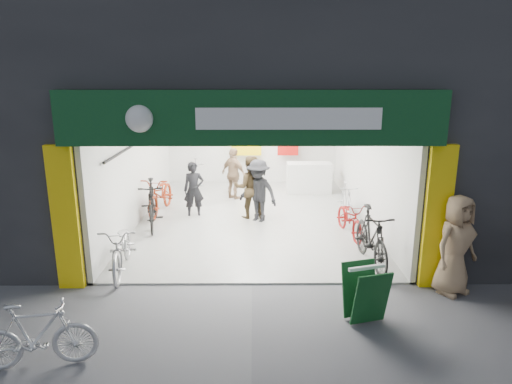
{
  "coord_description": "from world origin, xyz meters",
  "views": [
    {
      "loc": [
        0.03,
        -7.64,
        3.77
      ],
      "look_at": [
        0.08,
        1.5,
        1.37
      ],
      "focal_mm": 32.0,
      "sensor_mm": 36.0,
      "label": 1
    }
  ],
  "objects_px": {
    "bike_right_front": "(371,238)",
    "pedestrian_near": "(456,245)",
    "bike_left_front": "(122,248)",
    "parked_bike": "(36,335)",
    "sandwich_board": "(365,292)"
  },
  "relations": [
    {
      "from": "bike_right_front",
      "to": "pedestrian_near",
      "type": "xyz_separation_m",
      "value": [
        1.14,
        -1.16,
        0.3
      ]
    },
    {
      "from": "bike_left_front",
      "to": "parked_bike",
      "type": "distance_m",
      "value": 2.99
    },
    {
      "from": "bike_right_front",
      "to": "parked_bike",
      "type": "xyz_separation_m",
      "value": [
        -5.17,
        -3.24,
        -0.13
      ]
    },
    {
      "from": "pedestrian_near",
      "to": "sandwich_board",
      "type": "xyz_separation_m",
      "value": [
        -1.76,
        -0.94,
        -0.4
      ]
    },
    {
      "from": "pedestrian_near",
      "to": "bike_right_front",
      "type": "bearing_deg",
      "value": 105.73
    },
    {
      "from": "parked_bike",
      "to": "pedestrian_near",
      "type": "distance_m",
      "value": 6.66
    },
    {
      "from": "bike_left_front",
      "to": "pedestrian_near",
      "type": "bearing_deg",
      "value": -15.64
    },
    {
      "from": "pedestrian_near",
      "to": "sandwich_board",
      "type": "distance_m",
      "value": 2.04
    },
    {
      "from": "bike_left_front",
      "to": "bike_right_front",
      "type": "xyz_separation_m",
      "value": [
        4.87,
        0.26,
        0.09
      ]
    },
    {
      "from": "bike_left_front",
      "to": "sandwich_board",
      "type": "distance_m",
      "value": 4.64
    },
    {
      "from": "bike_right_front",
      "to": "sandwich_board",
      "type": "relative_size",
      "value": 2.21
    },
    {
      "from": "pedestrian_near",
      "to": "sandwich_board",
      "type": "relative_size",
      "value": 2.0
    },
    {
      "from": "bike_right_front",
      "to": "pedestrian_near",
      "type": "height_order",
      "value": "pedestrian_near"
    },
    {
      "from": "parked_bike",
      "to": "pedestrian_near",
      "type": "xyz_separation_m",
      "value": [
        6.32,
        2.07,
        0.43
      ]
    },
    {
      "from": "bike_right_front",
      "to": "parked_bike",
      "type": "distance_m",
      "value": 6.1
    }
  ]
}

